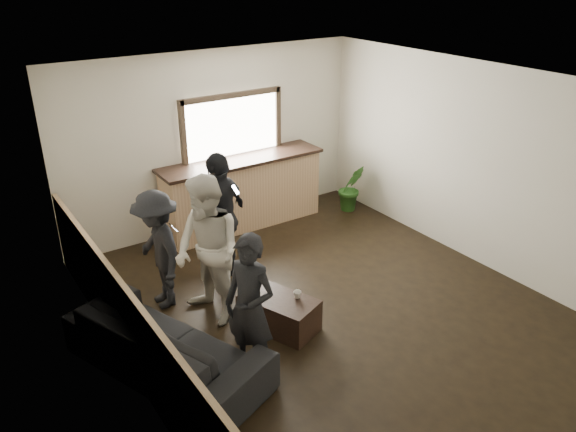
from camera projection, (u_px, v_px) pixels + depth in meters
ground at (329, 306)px, 7.09m from camera, size 5.00×6.00×0.01m
room_shell at (279, 215)px, 6.10m from camera, size 5.01×6.01×2.80m
bar_counter at (242, 188)px, 9.00m from camera, size 2.70×0.68×2.13m
sofa at (166, 344)px, 5.87m from camera, size 1.67×2.47×0.67m
coffee_table at (279, 312)px, 6.62m from camera, size 0.79×1.02×0.40m
cup_a at (255, 294)px, 6.52m from camera, size 0.18×0.18×0.10m
cup_b at (297, 295)px, 6.53m from camera, size 0.12×0.12×0.09m
potted_plant at (351, 188)px, 9.64m from camera, size 0.53×0.46×0.81m
person_a at (250, 307)px, 5.67m from camera, size 0.58×0.69×1.60m
person_b at (208, 251)px, 6.50m from camera, size 0.82×0.98×1.83m
person_c at (158, 250)px, 6.84m from camera, size 0.61×1.01×1.53m
person_d at (222, 218)px, 7.35m from camera, size 1.13×0.95×1.81m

